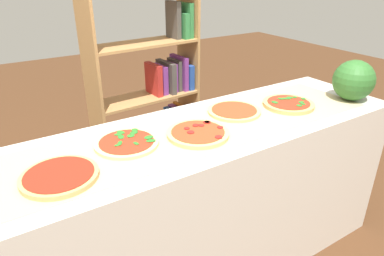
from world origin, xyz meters
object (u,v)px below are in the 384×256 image
(pizza_spinach_4, at_px, (288,104))
(watermelon, at_px, (354,80))
(pizza_pepperoni_2, at_px, (198,133))
(pizza_plain_0, at_px, (59,176))
(bookshelf, at_px, (159,101))
(pizza_plain_3, at_px, (234,111))
(pizza_spinach_1, at_px, (127,143))

(pizza_spinach_4, distance_m, watermelon, 0.44)
(pizza_pepperoni_2, relative_size, pizza_spinach_4, 1.03)
(pizza_plain_0, height_order, bookshelf, bookshelf)
(pizza_spinach_4, height_order, bookshelf, bookshelf)
(pizza_plain_0, distance_m, pizza_plain_3, 1.01)
(pizza_plain_3, distance_m, bookshelf, 0.88)
(pizza_plain_3, xyz_separation_m, bookshelf, (-0.04, 0.85, -0.21))
(pizza_spinach_1, height_order, watermelon, watermelon)
(pizza_plain_3, height_order, watermelon, watermelon)
(pizza_plain_0, bearing_deg, pizza_pepperoni_2, 2.34)
(pizza_plain_3, bearing_deg, pizza_pepperoni_2, -158.13)
(pizza_plain_0, height_order, pizza_spinach_1, same)
(watermelon, bearing_deg, pizza_pepperoni_2, 175.40)
(pizza_plain_0, height_order, pizza_plain_3, pizza_plain_0)
(pizza_plain_0, distance_m, pizza_spinach_4, 1.33)
(pizza_plain_3, bearing_deg, watermelon, -16.50)
(pizza_plain_3, bearing_deg, bookshelf, 92.67)
(pizza_pepperoni_2, height_order, watermelon, watermelon)
(pizza_pepperoni_2, xyz_separation_m, pizza_spinach_4, (0.67, 0.04, 0.00))
(pizza_spinach_4, bearing_deg, bookshelf, 111.48)
(watermelon, bearing_deg, pizza_plain_3, 163.50)
(pizza_plain_0, relative_size, pizza_pepperoni_2, 0.98)
(pizza_pepperoni_2, relative_size, pizza_plain_3, 1.03)
(pizza_spinach_1, height_order, pizza_plain_3, pizza_spinach_1)
(pizza_spinach_1, relative_size, pizza_pepperoni_2, 0.97)
(pizza_spinach_4, relative_size, watermelon, 1.21)
(pizza_plain_0, distance_m, bookshelf, 1.41)
(pizza_spinach_1, height_order, pizza_spinach_4, pizza_spinach_4)
(pizza_plain_3, height_order, pizza_spinach_4, pizza_spinach_4)
(pizza_pepperoni_2, bearing_deg, pizza_plain_3, 21.87)
(pizza_pepperoni_2, distance_m, bookshelf, 1.05)
(pizza_pepperoni_2, xyz_separation_m, bookshelf, (0.29, 0.99, -0.21))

